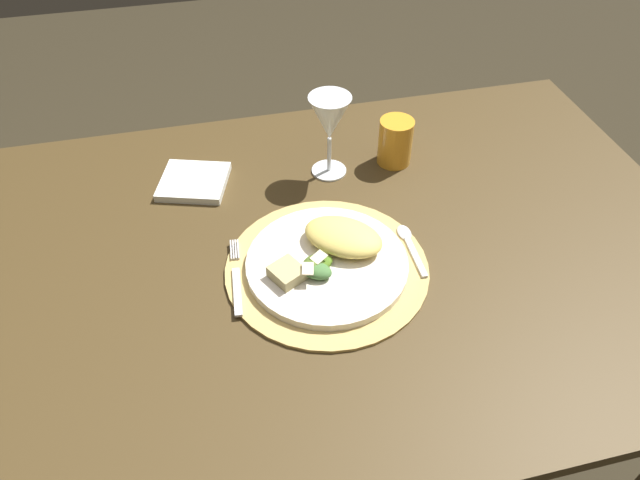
% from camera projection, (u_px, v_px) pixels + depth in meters
% --- Properties ---
extents(ground_plane, '(6.00, 6.00, 0.00)m').
position_uv_depth(ground_plane, '(325.00, 449.00, 1.51)').
color(ground_plane, '#2E2719').
extents(dining_table, '(1.33, 0.89, 0.73)m').
position_uv_depth(dining_table, '(327.00, 303.00, 1.10)').
color(dining_table, '#433219').
rests_on(dining_table, ground).
extents(placemat, '(0.34, 0.34, 0.01)m').
position_uv_depth(placemat, '(327.00, 268.00, 0.97)').
color(placemat, tan).
rests_on(placemat, dining_table).
extents(dinner_plate, '(0.27, 0.27, 0.01)m').
position_uv_depth(dinner_plate, '(327.00, 264.00, 0.96)').
color(dinner_plate, silver).
rests_on(dinner_plate, placemat).
extents(pasta_serving, '(0.16, 0.15, 0.04)m').
position_uv_depth(pasta_serving, '(343.00, 237.00, 0.97)').
color(pasta_serving, '#E7CA61').
rests_on(pasta_serving, dinner_plate).
extents(salad_greens, '(0.07, 0.07, 0.03)m').
position_uv_depth(salad_greens, '(316.00, 267.00, 0.93)').
color(salad_greens, '#4D6724').
rests_on(salad_greens, dinner_plate).
extents(bread_piece, '(0.06, 0.07, 0.02)m').
position_uv_depth(bread_piece, '(287.00, 273.00, 0.92)').
color(bread_piece, tan).
rests_on(bread_piece, dinner_plate).
extents(fork, '(0.03, 0.17, 0.00)m').
position_uv_depth(fork, '(236.00, 280.00, 0.94)').
color(fork, silver).
rests_on(fork, placemat).
extents(spoon, '(0.02, 0.13, 0.01)m').
position_uv_depth(spoon, '(409.00, 242.00, 1.00)').
color(spoon, silver).
rests_on(spoon, placemat).
extents(napkin, '(0.15, 0.15, 0.01)m').
position_uv_depth(napkin, '(194.00, 182.00, 1.12)').
color(napkin, white).
rests_on(napkin, dining_table).
extents(wine_glass, '(0.08, 0.08, 0.17)m').
position_uv_depth(wine_glass, '(330.00, 120.00, 1.08)').
color(wine_glass, silver).
rests_on(wine_glass, dining_table).
extents(amber_tumbler, '(0.07, 0.07, 0.09)m').
position_uv_depth(amber_tumbler, '(395.00, 142.00, 1.15)').
color(amber_tumbler, orange).
rests_on(amber_tumbler, dining_table).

